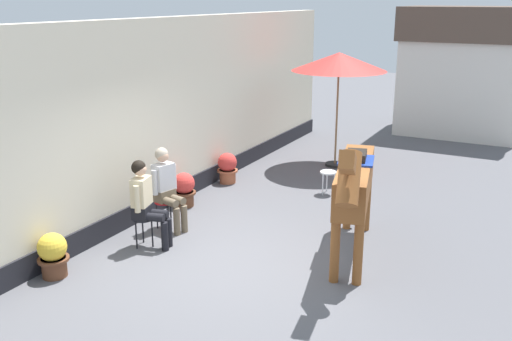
{
  "coord_description": "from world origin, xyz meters",
  "views": [
    {
      "loc": [
        3.66,
        -6.59,
        3.72
      ],
      "look_at": [
        -0.4,
        1.2,
        1.05
      ],
      "focal_mm": 39.99,
      "sensor_mm": 36.0,
      "label": 1
    }
  ],
  "objects_px": {
    "seated_visitor_near": "(146,199)",
    "spare_stool_white": "(328,174)",
    "flower_planter_farthest": "(227,167)",
    "flower_planter_nearest": "(53,254)",
    "flower_planter_inner_far": "(184,189)",
    "saddled_horse_center": "(354,183)",
    "cafe_parasol": "(339,62)",
    "seated_visitor_far": "(166,185)"
  },
  "relations": [
    {
      "from": "seated_visitor_near",
      "to": "spare_stool_white",
      "type": "relative_size",
      "value": 3.02
    },
    {
      "from": "flower_planter_nearest",
      "to": "flower_planter_farthest",
      "type": "bearing_deg",
      "value": 89.9
    },
    {
      "from": "cafe_parasol",
      "to": "spare_stool_white",
      "type": "xyz_separation_m",
      "value": [
        0.55,
        -1.93,
        -1.96
      ]
    },
    {
      "from": "seated_visitor_near",
      "to": "seated_visitor_far",
      "type": "distance_m",
      "value": 0.75
    },
    {
      "from": "flower_planter_farthest",
      "to": "flower_planter_nearest",
      "type": "bearing_deg",
      "value": -90.1
    },
    {
      "from": "flower_planter_nearest",
      "to": "spare_stool_white",
      "type": "bearing_deg",
      "value": 67.14
    },
    {
      "from": "flower_planter_farthest",
      "to": "spare_stool_white",
      "type": "height_order",
      "value": "flower_planter_farthest"
    },
    {
      "from": "saddled_horse_center",
      "to": "cafe_parasol",
      "type": "distance_m",
      "value": 4.99
    },
    {
      "from": "flower_planter_nearest",
      "to": "seated_visitor_near",
      "type": "bearing_deg",
      "value": 69.21
    },
    {
      "from": "seated_visitor_near",
      "to": "spare_stool_white",
      "type": "bearing_deg",
      "value": 66.36
    },
    {
      "from": "seated_visitor_far",
      "to": "flower_planter_farthest",
      "type": "height_order",
      "value": "seated_visitor_far"
    },
    {
      "from": "spare_stool_white",
      "to": "flower_planter_farthest",
      "type": "bearing_deg",
      "value": -172.05
    },
    {
      "from": "flower_planter_nearest",
      "to": "flower_planter_farthest",
      "type": "height_order",
      "value": "same"
    },
    {
      "from": "saddled_horse_center",
      "to": "spare_stool_white",
      "type": "bearing_deg",
      "value": 117.49
    },
    {
      "from": "seated_visitor_near",
      "to": "flower_planter_inner_far",
      "type": "xyz_separation_m",
      "value": [
        -0.52,
        1.77,
        -0.44
      ]
    },
    {
      "from": "seated_visitor_near",
      "to": "flower_planter_inner_far",
      "type": "distance_m",
      "value": 1.89
    },
    {
      "from": "seated_visitor_far",
      "to": "saddled_horse_center",
      "type": "relative_size",
      "value": 0.47
    },
    {
      "from": "cafe_parasol",
      "to": "saddled_horse_center",
      "type": "bearing_deg",
      "value": -67.28
    },
    {
      "from": "flower_planter_farthest",
      "to": "cafe_parasol",
      "type": "bearing_deg",
      "value": 54.92
    },
    {
      "from": "flower_planter_nearest",
      "to": "spare_stool_white",
      "type": "xyz_separation_m",
      "value": [
        2.13,
        5.05,
        0.07
      ]
    },
    {
      "from": "flower_planter_nearest",
      "to": "spare_stool_white",
      "type": "relative_size",
      "value": 1.39
    },
    {
      "from": "spare_stool_white",
      "to": "saddled_horse_center",
      "type": "bearing_deg",
      "value": -62.51
    },
    {
      "from": "flower_planter_farthest",
      "to": "seated_visitor_near",
      "type": "bearing_deg",
      "value": -81.11
    },
    {
      "from": "saddled_horse_center",
      "to": "seated_visitor_near",
      "type": "bearing_deg",
      "value": -159.09
    },
    {
      "from": "flower_planter_nearest",
      "to": "saddled_horse_center",
      "type": "bearing_deg",
      "value": 36.13
    },
    {
      "from": "seated_visitor_near",
      "to": "seated_visitor_far",
      "type": "relative_size",
      "value": 1.0
    },
    {
      "from": "saddled_horse_center",
      "to": "flower_planter_nearest",
      "type": "distance_m",
      "value": 4.34
    },
    {
      "from": "flower_planter_inner_far",
      "to": "flower_planter_farthest",
      "type": "distance_m",
      "value": 1.58
    },
    {
      "from": "seated_visitor_near",
      "to": "cafe_parasol",
      "type": "bearing_deg",
      "value": 79.42
    },
    {
      "from": "flower_planter_nearest",
      "to": "flower_planter_inner_far",
      "type": "xyz_separation_m",
      "value": [
        0.01,
        3.17,
        0.0
      ]
    },
    {
      "from": "flower_planter_farthest",
      "to": "cafe_parasol",
      "type": "height_order",
      "value": "cafe_parasol"
    },
    {
      "from": "flower_planter_nearest",
      "to": "flower_planter_inner_far",
      "type": "distance_m",
      "value": 3.17
    },
    {
      "from": "seated_visitor_near",
      "to": "flower_planter_farthest",
      "type": "bearing_deg",
      "value": 98.89
    },
    {
      "from": "seated_visitor_near",
      "to": "flower_planter_inner_far",
      "type": "height_order",
      "value": "seated_visitor_near"
    },
    {
      "from": "cafe_parasol",
      "to": "spare_stool_white",
      "type": "relative_size",
      "value": 5.61
    },
    {
      "from": "seated_visitor_near",
      "to": "saddled_horse_center",
      "type": "relative_size",
      "value": 0.47
    },
    {
      "from": "seated_visitor_near",
      "to": "spare_stool_white",
      "type": "height_order",
      "value": "seated_visitor_near"
    },
    {
      "from": "seated_visitor_near",
      "to": "flower_planter_nearest",
      "type": "bearing_deg",
      "value": -110.79
    },
    {
      "from": "flower_planter_inner_far",
      "to": "spare_stool_white",
      "type": "distance_m",
      "value": 2.83
    },
    {
      "from": "flower_planter_farthest",
      "to": "spare_stool_white",
      "type": "relative_size",
      "value": 1.39
    },
    {
      "from": "seated_visitor_near",
      "to": "saddled_horse_center",
      "type": "distance_m",
      "value": 3.14
    },
    {
      "from": "flower_planter_nearest",
      "to": "cafe_parasol",
      "type": "relative_size",
      "value": 0.25
    }
  ]
}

